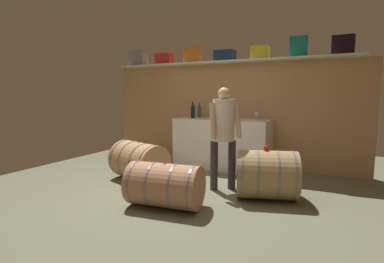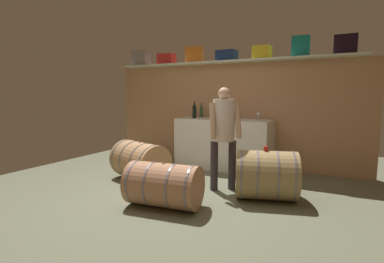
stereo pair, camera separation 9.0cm
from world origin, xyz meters
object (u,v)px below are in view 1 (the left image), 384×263
(red_funnel, at_px, (236,117))
(toolcase_navy, at_px, (225,56))
(wine_bottle_green, at_px, (199,111))
(wine_barrel_far, at_px, (165,185))
(toolcase_red, at_px, (164,59))
(work_cabinet, at_px, (222,144))
(toolcase_yellow, at_px, (260,53))
(wine_bottle_clear, at_px, (232,111))
(wine_glass, at_px, (257,114))
(tasting_cup, at_px, (266,148))
(toolcase_black, at_px, (343,45))
(winemaker_pouring, at_px, (224,128))
(toolcase_orange, at_px, (192,55))
(wine_bottle_dark, at_px, (193,111))
(toolcase_grey, at_px, (138,58))
(wine_barrel_near, at_px, (267,175))
(wine_barrel_flank, at_px, (139,161))
(toolcase_teal, at_px, (299,47))

(red_funnel, bearing_deg, toolcase_navy, 139.75)
(wine_bottle_green, relative_size, wine_barrel_far, 0.30)
(toolcase_red, height_order, work_cabinet, toolcase_red)
(work_cabinet, xyz_separation_m, wine_bottle_green, (-0.58, 0.19, 0.61))
(toolcase_navy, bearing_deg, red_funnel, -37.12)
(toolcase_red, height_order, toolcase_yellow, toolcase_yellow)
(toolcase_yellow, distance_m, wine_bottle_clear, 1.21)
(wine_glass, xyz_separation_m, wine_barrel_far, (-0.54, -2.37, -0.78))
(wine_bottle_green, bearing_deg, tasting_cup, -41.55)
(toolcase_navy, relative_size, red_funnel, 3.42)
(toolcase_black, relative_size, wine_barrel_far, 0.34)
(wine_bottle_green, bearing_deg, winemaker_pouring, -53.09)
(toolcase_orange, relative_size, wine_bottle_clear, 1.03)
(toolcase_orange, height_order, wine_bottle_dark, toolcase_orange)
(toolcase_navy, relative_size, wine_barrel_far, 0.38)
(wine_bottle_dark, distance_m, wine_barrel_far, 2.41)
(toolcase_yellow, distance_m, red_funnel, 1.27)
(toolcase_grey, height_order, winemaker_pouring, toolcase_grey)
(wine_barrel_near, height_order, winemaker_pouring, winemaker_pouring)
(wine_barrel_far, xyz_separation_m, winemaker_pouring, (0.41, 0.99, 0.65))
(toolcase_yellow, height_order, red_funnel, toolcase_yellow)
(tasting_cup, xyz_separation_m, winemaker_pouring, (-0.65, 0.10, 0.24))
(red_funnel, bearing_deg, wine_bottle_clear, 127.26)
(wine_bottle_dark, distance_m, wine_glass, 1.25)
(winemaker_pouring, bearing_deg, tasting_cup, 135.54)
(work_cabinet, xyz_separation_m, wine_barrel_near, (1.17, -1.33, -0.14))
(toolcase_navy, relative_size, tasting_cup, 6.39)
(wine_bottle_clear, bearing_deg, work_cabinet, -125.02)
(toolcase_red, bearing_deg, wine_barrel_near, -35.17)
(toolcase_orange, height_order, wine_barrel_near, toolcase_orange)
(wine_bottle_clear, bearing_deg, red_funnel, -52.74)
(wine_bottle_green, relative_size, wine_barrel_flank, 0.28)
(red_funnel, height_order, tasting_cup, red_funnel)
(toolcase_orange, distance_m, toolcase_yellow, 1.40)
(toolcase_navy, distance_m, wine_barrel_flank, 2.63)
(wine_bottle_dark, relative_size, wine_barrel_flank, 0.30)
(toolcase_grey, bearing_deg, toolcase_teal, 1.90)
(wine_barrel_far, distance_m, winemaker_pouring, 1.26)
(toolcase_grey, height_order, toolcase_teal, toolcase_teal)
(wine_glass, bearing_deg, toolcase_orange, 176.09)
(wine_bottle_clear, bearing_deg, tasting_cup, -55.87)
(toolcase_orange, xyz_separation_m, wine_barrel_near, (1.94, -1.58, -1.89))
(work_cabinet, xyz_separation_m, red_funnel, (0.29, -0.04, 0.52))
(winemaker_pouring, bearing_deg, toolcase_navy, -105.34)
(toolcase_red, distance_m, wine_bottle_green, 1.40)
(toolcase_red, bearing_deg, red_funnel, -13.46)
(toolcase_teal, bearing_deg, work_cabinet, -173.33)
(toolcase_black, xyz_separation_m, red_funnel, (-1.71, -0.29, -1.22))
(toolcase_black, distance_m, wine_glass, 1.80)
(wine_bottle_green, height_order, winemaker_pouring, winemaker_pouring)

